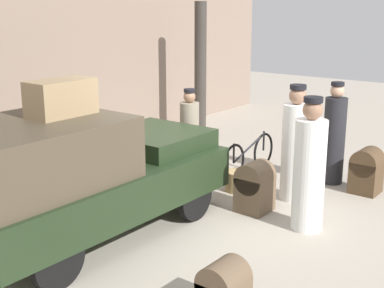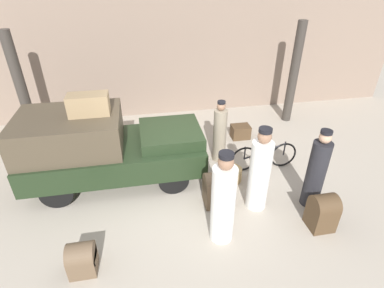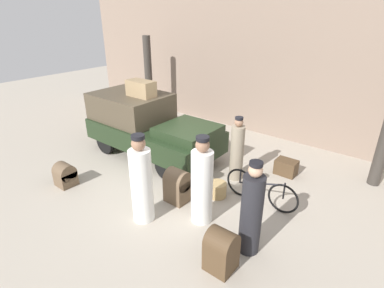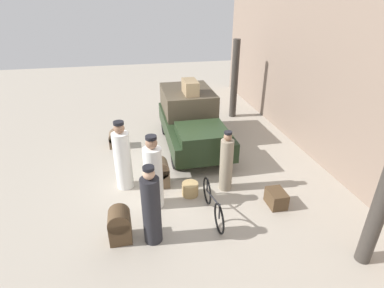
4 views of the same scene
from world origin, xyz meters
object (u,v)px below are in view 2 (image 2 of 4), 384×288
at_px(suitcase_black_upright, 323,211).
at_px(wicker_basket, 233,174).
at_px(porter_with_bicycle, 316,172).
at_px(porter_lifting_near_truck, 259,173).
at_px(conductor_in_dark_uniform, 220,134).
at_px(suitcase_small_leather, 82,258).
at_px(trunk_on_truck_roof, 89,104).
at_px(porter_carrying_trunk, 223,202).
at_px(suitcase_tan_flat, 240,132).
at_px(truck, 104,146).
at_px(trunk_umber_medium, 216,188).
at_px(bicycle, 264,157).

bearing_deg(suitcase_black_upright, wicker_basket, 125.46).
bearing_deg(porter_with_bicycle, porter_lifting_near_truck, 172.59).
relative_size(conductor_in_dark_uniform, suitcase_small_leather, 2.87).
height_order(suitcase_black_upright, trunk_on_truck_roof, trunk_on_truck_roof).
xyz_separation_m(porter_carrying_trunk, suitcase_tan_flat, (1.54, 3.50, -0.64)).
bearing_deg(truck, suitcase_small_leather, -96.40).
xyz_separation_m(suitcase_black_upright, trunk_on_truck_roof, (-4.20, 2.31, 1.52)).
relative_size(porter_carrying_trunk, suitcase_tan_flat, 3.49).
distance_m(conductor_in_dark_uniform, suitcase_tan_flat, 1.44).
distance_m(porter_lifting_near_truck, conductor_in_dark_uniform, 1.86).
height_order(porter_with_bicycle, trunk_umber_medium, porter_with_bicycle).
height_order(trunk_umber_medium, suitcase_tan_flat, trunk_umber_medium).
bearing_deg(bicycle, suitcase_tan_flat, 92.15).
height_order(wicker_basket, conductor_in_dark_uniform, conductor_in_dark_uniform).
relative_size(porter_with_bicycle, suitcase_black_upright, 2.34).
xyz_separation_m(suitcase_small_leather, suitcase_tan_flat, (3.95, 3.78, -0.08)).
bearing_deg(suitcase_tan_flat, suitcase_small_leather, -136.21).
distance_m(wicker_basket, trunk_on_truck_roof, 3.52).
bearing_deg(suitcase_black_upright, conductor_in_dark_uniform, 116.13).
xyz_separation_m(porter_with_bicycle, suitcase_black_upright, (-0.15, -0.65, -0.42)).
bearing_deg(porter_carrying_trunk, suitcase_black_upright, -3.23).
height_order(conductor_in_dark_uniform, trunk_umber_medium, conductor_in_dark_uniform).
distance_m(truck, porter_with_bicycle, 4.52).
xyz_separation_m(wicker_basket, conductor_in_dark_uniform, (-0.09, 0.94, 0.58)).
distance_m(porter_carrying_trunk, suitcase_black_upright, 1.98).
height_order(bicycle, trunk_on_truck_roof, trunk_on_truck_roof).
bearing_deg(bicycle, trunk_umber_medium, -145.48).
xyz_separation_m(truck, porter_carrying_trunk, (2.13, -2.21, -0.06)).
relative_size(wicker_basket, porter_with_bicycle, 0.24).
distance_m(conductor_in_dark_uniform, suitcase_black_upright, 2.96).
relative_size(porter_lifting_near_truck, conductor_in_dark_uniform, 1.12).
relative_size(truck, trunk_umber_medium, 5.14).
relative_size(conductor_in_dark_uniform, suitcase_tan_flat, 3.08).
bearing_deg(porter_lifting_near_truck, suitcase_small_leather, -163.84).
xyz_separation_m(porter_lifting_near_truck, porter_with_bicycle, (1.14, -0.15, -0.03)).
bearing_deg(trunk_umber_medium, suitcase_tan_flat, 61.42).
bearing_deg(wicker_basket, porter_carrying_trunk, -114.29).
distance_m(porter_carrying_trunk, suitcase_tan_flat, 3.88).
distance_m(suitcase_black_upright, suitcase_tan_flat, 3.64).
bearing_deg(porter_carrying_trunk, bicycle, 50.26).
bearing_deg(porter_lifting_near_truck, bicycle, 61.71).
xyz_separation_m(porter_lifting_near_truck, conductor_in_dark_uniform, (-0.31, 1.84, -0.08)).
bearing_deg(trunk_on_truck_roof, conductor_in_dark_uniform, 6.27).
bearing_deg(suitcase_tan_flat, truck, -160.51).
height_order(bicycle, suitcase_black_upright, suitcase_black_upright).
height_order(conductor_in_dark_uniform, suitcase_small_leather, conductor_in_dark_uniform).
bearing_deg(trunk_umber_medium, porter_lifting_near_truck, -14.99).
xyz_separation_m(truck, bicycle, (3.73, -0.28, -0.56)).
distance_m(truck, porter_carrying_trunk, 3.07).
distance_m(wicker_basket, suitcase_small_leather, 3.64).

